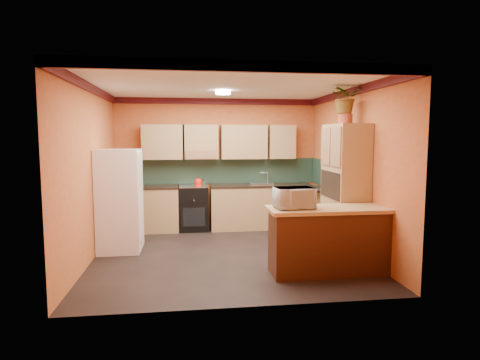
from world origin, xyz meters
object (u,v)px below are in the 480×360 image
fridge (119,201)px  pantry (345,191)px  breakfast_bar (335,242)px  microwave (294,198)px  base_cabinets_back (224,208)px  stove (194,208)px

fridge → pantry: bearing=-11.6°
breakfast_bar → microwave: bearing=180.0°
base_cabinets_back → microwave: microwave is taller
pantry → base_cabinets_back: bearing=129.2°
stove → fridge: bearing=-131.7°
base_cabinets_back → stove: bearing=-180.0°
breakfast_bar → pantry: bearing=60.8°
base_cabinets_back → microwave: bearing=-76.7°
fridge → breakfast_bar: bearing=-25.9°
stove → breakfast_bar: 3.49m
breakfast_bar → base_cabinets_back: bearing=113.8°
stove → pantry: size_ratio=0.43×
stove → microwave: bearing=-65.7°
pantry → fridge: bearing=168.4°
base_cabinets_back → fridge: bearing=-143.3°
fridge → microwave: size_ratio=3.30×
microwave → breakfast_bar: bearing=-4.8°
stove → breakfast_bar: stove is taller
pantry → breakfast_bar: bearing=-119.2°
pantry → breakfast_bar: pantry is taller
base_cabinets_back → breakfast_bar: size_ratio=2.03×
fridge → pantry: pantry is taller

